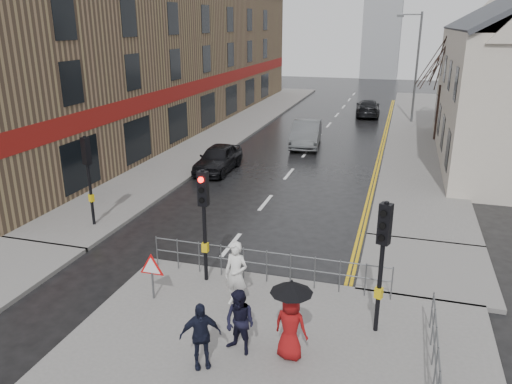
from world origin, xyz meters
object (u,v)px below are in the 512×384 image
Objects in this scene: pedestrian_a at (236,274)px; pedestrian_d at (200,335)px; pedestrian_with_umbrella at (291,315)px; pedestrian_b at (240,322)px; car_parked at (218,158)px; car_mid at (306,134)px.

pedestrian_d is (0.07, -2.64, -0.12)m from pedestrian_a.
pedestrian_with_umbrella is at bearing -4.52° from pedestrian_d.
pedestrian_d is at bearing -114.59° from pedestrian_b.
pedestrian_d is 15.84m from car_parked.
pedestrian_a is at bearing 61.62° from pedestrian_d.
car_parked is at bearing 116.60° from pedestrian_with_umbrella.
car_parked is 0.85× the size of car_mid.
car_mid is (-2.60, 21.08, -0.14)m from pedestrian_b.
pedestrian_b is 0.39× the size of car_parked.
pedestrian_a is 13.35m from car_parked.
pedestrian_b is 21.24m from car_mid.
pedestrian_a is 1.15× the size of pedestrian_b.
car_parked is (-7.05, 14.09, -0.54)m from pedestrian_with_umbrella.
pedestrian_a is 0.38× the size of car_mid.
pedestrian_with_umbrella is 2.04m from pedestrian_d.
car_mid is at bearing 116.07° from pedestrian_b.
pedestrian_a reaches higher than pedestrian_d.
pedestrian_with_umbrella is (1.15, 0.16, 0.30)m from pedestrian_b.
pedestrian_a is 0.93× the size of pedestrian_with_umbrella.
pedestrian_b is (0.75, -1.94, -0.12)m from pedestrian_a.
pedestrian_d reaches higher than car_mid.
pedestrian_d is 0.39× the size of car_parked.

